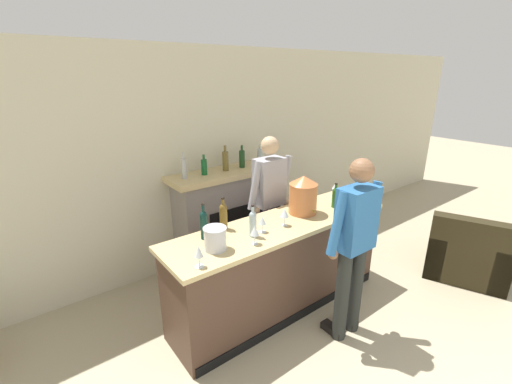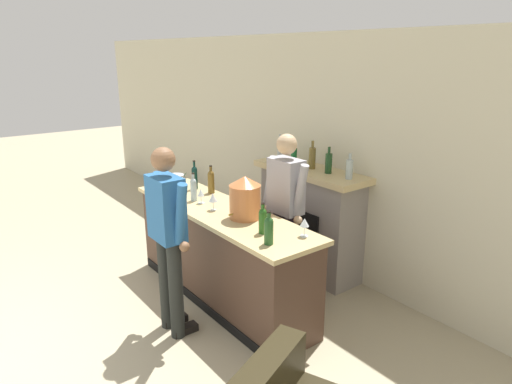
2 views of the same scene
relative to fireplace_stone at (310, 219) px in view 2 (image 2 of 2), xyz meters
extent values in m
cube|color=beige|center=(-0.24, 0.26, 0.73)|extent=(12.00, 0.07, 2.75)
cube|color=#493226|center=(-0.08, -1.20, -0.17)|extent=(2.44, 0.60, 0.96)
cube|color=tan|center=(-0.08, -1.20, 0.33)|extent=(2.51, 0.67, 0.04)
cube|color=black|center=(-0.08, -1.50, -0.60)|extent=(2.40, 0.01, 0.10)
cube|color=gray|center=(0.00, 0.01, -0.05)|extent=(1.30, 0.44, 1.20)
cube|color=black|center=(0.00, -0.23, -0.20)|extent=(0.72, 0.02, 0.77)
cube|color=tan|center=(0.00, -0.01, 0.59)|extent=(1.46, 0.52, 0.07)
cylinder|color=#AEB2B1|center=(-0.55, -0.01, 0.74)|extent=(0.06, 0.06, 0.24)
cylinder|color=#AEB2B1|center=(-0.55, -0.01, 0.90)|extent=(0.02, 0.02, 0.08)
cylinder|color=#125526|center=(-0.29, -0.01, 0.71)|extent=(0.07, 0.07, 0.19)
cylinder|color=#125526|center=(-0.29, -0.01, 0.84)|extent=(0.03, 0.03, 0.06)
cylinder|color=brown|center=(0.02, -0.01, 0.74)|extent=(0.08, 0.08, 0.24)
cylinder|color=brown|center=(0.02, -0.01, 0.90)|extent=(0.03, 0.03, 0.08)
cylinder|color=#1B401E|center=(0.27, -0.01, 0.73)|extent=(0.08, 0.08, 0.22)
cylinder|color=#1B401E|center=(0.27, -0.01, 0.88)|extent=(0.03, 0.03, 0.07)
cylinder|color=#A4B4B3|center=(0.57, -0.01, 0.72)|extent=(0.07, 0.07, 0.20)
cylinder|color=#A4B4B3|center=(0.57, -0.01, 0.86)|extent=(0.03, 0.03, 0.07)
cylinder|color=#99633A|center=(-2.81, -0.29, -0.50)|extent=(0.30, 0.30, 0.29)
cylinder|color=#332319|center=(-2.81, -0.29, -0.36)|extent=(0.27, 0.27, 0.02)
cone|color=#286F2B|center=(-2.71, -0.27, -0.16)|extent=(0.17, 0.25, 0.35)
cone|color=#205F35|center=(-2.87, -0.18, -0.15)|extent=(0.38, 0.30, 0.41)
cone|color=#286F2D|center=(-2.88, -0.38, -0.15)|extent=(0.32, 0.28, 0.40)
cylinder|color=#252825|center=(0.25, -1.91, -0.18)|extent=(0.13, 0.13, 0.94)
cube|color=black|center=(0.25, -1.84, -0.61)|extent=(0.10, 0.24, 0.07)
cylinder|color=#252825|center=(0.05, -1.91, -0.18)|extent=(0.13, 0.13, 0.94)
cube|color=black|center=(0.05, -1.84, -0.61)|extent=(0.10, 0.24, 0.07)
cube|color=#29619B|center=(0.15, -1.91, 0.58)|extent=(0.36, 0.22, 0.58)
cylinder|color=#29619B|center=(0.38, -1.89, 0.59)|extent=(0.20, 0.08, 0.57)
sphere|color=#895F41|center=(0.38, -1.87, 0.29)|extent=(0.09, 0.09, 0.09)
cylinder|color=#29619B|center=(-0.08, -1.89, 0.59)|extent=(0.20, 0.08, 0.57)
sphere|color=#895F41|center=(-0.08, -1.87, 0.29)|extent=(0.09, 0.09, 0.09)
sphere|color=#895F41|center=(0.15, -1.91, 1.02)|extent=(0.21, 0.21, 0.21)
cylinder|color=#241D2E|center=(0.14, -0.60, -0.18)|extent=(0.13, 0.13, 0.93)
cube|color=black|center=(0.15, -0.67, -0.61)|extent=(0.10, 0.24, 0.07)
cylinder|color=#241D2E|center=(0.34, -0.60, -0.18)|extent=(0.13, 0.13, 0.93)
cube|color=black|center=(0.35, -0.67, -0.61)|extent=(0.10, 0.24, 0.07)
cube|color=#9D9CA6|center=(0.24, -0.60, 0.57)|extent=(0.36, 0.23, 0.57)
cylinder|color=#9D9CA6|center=(0.02, -0.63, 0.58)|extent=(0.20, 0.08, 0.57)
sphere|color=tan|center=(0.02, -0.65, 0.28)|extent=(0.09, 0.09, 0.09)
cylinder|color=#9D9CA6|center=(0.48, -0.62, 0.58)|extent=(0.20, 0.08, 0.57)
sphere|color=tan|center=(0.48, -0.64, 0.28)|extent=(0.09, 0.09, 0.09)
sphere|color=tan|center=(0.24, -0.60, 1.01)|extent=(0.21, 0.21, 0.21)
cylinder|color=#CB723D|center=(0.27, -1.14, 0.52)|extent=(0.30, 0.30, 0.33)
cone|color=#CB723D|center=(0.27, -1.14, 0.73)|extent=(0.31, 0.31, 0.09)
cylinder|color=#B29333|center=(0.27, -1.31, 0.42)|extent=(0.02, 0.04, 0.02)
cylinder|color=silver|center=(-0.90, -1.26, 0.45)|extent=(0.19, 0.19, 0.19)
cylinder|color=silver|center=(-0.90, -1.26, 0.55)|extent=(0.20, 0.20, 0.01)
cylinder|color=#214E20|center=(0.89, -1.36, 0.45)|extent=(0.08, 0.08, 0.20)
sphere|color=#214E20|center=(0.89, -1.36, 0.55)|extent=(0.07, 0.07, 0.07)
cylinder|color=#214E20|center=(0.89, -1.36, 0.59)|extent=(0.03, 0.03, 0.08)
cylinder|color=black|center=(0.89, -1.36, 0.64)|extent=(0.03, 0.03, 0.01)
cylinder|color=#235519|center=(0.67, -1.25, 0.45)|extent=(0.07, 0.07, 0.19)
sphere|color=#235519|center=(0.67, -1.25, 0.55)|extent=(0.07, 0.07, 0.07)
cylinder|color=#235519|center=(0.67, -1.25, 0.59)|extent=(0.03, 0.03, 0.08)
cylinder|color=black|center=(0.67, -1.25, 0.63)|extent=(0.03, 0.03, 0.01)
cylinder|color=#9EB3B8|center=(-0.50, -1.26, 0.46)|extent=(0.07, 0.07, 0.21)
sphere|color=#9EB3B8|center=(-0.50, -1.26, 0.57)|extent=(0.07, 0.07, 0.07)
cylinder|color=#9EB3B8|center=(-0.50, -1.26, 0.61)|extent=(0.03, 0.03, 0.08)
cylinder|color=black|center=(-0.50, -1.26, 0.66)|extent=(0.03, 0.03, 0.01)
cylinder|color=brown|center=(-0.62, -0.96, 0.47)|extent=(0.08, 0.08, 0.22)
sphere|color=brown|center=(-0.62, -0.96, 0.58)|extent=(0.07, 0.07, 0.07)
cylinder|color=brown|center=(-0.62, -0.96, 0.62)|extent=(0.03, 0.03, 0.09)
cylinder|color=black|center=(-0.62, -0.96, 0.67)|extent=(0.03, 0.03, 0.01)
cylinder|color=#0D2F28|center=(-0.87, -1.03, 0.47)|extent=(0.07, 0.07, 0.24)
sphere|color=#0D2F28|center=(-0.87, -1.03, 0.59)|extent=(0.06, 0.06, 0.06)
cylinder|color=#0D2F28|center=(-0.87, -1.03, 0.64)|extent=(0.03, 0.03, 0.09)
cylinder|color=black|center=(-0.87, -1.03, 0.69)|extent=(0.03, 0.03, 0.01)
cylinder|color=silver|center=(-0.11, -1.26, 0.36)|extent=(0.06, 0.06, 0.01)
cylinder|color=silver|center=(-0.11, -1.26, 0.40)|extent=(0.01, 0.01, 0.09)
cone|color=silver|center=(-0.11, -1.26, 0.49)|extent=(0.09, 0.09, 0.09)
cylinder|color=silver|center=(0.95, -1.01, 0.36)|extent=(0.07, 0.07, 0.01)
cylinder|color=silver|center=(0.95, -1.01, 0.40)|extent=(0.01, 0.01, 0.09)
cone|color=silver|center=(0.95, -1.01, 0.49)|extent=(0.08, 0.08, 0.07)
cylinder|color=silver|center=(-0.37, -1.25, 0.36)|extent=(0.07, 0.07, 0.01)
cylinder|color=silver|center=(-0.37, -1.25, 0.40)|extent=(0.01, 0.01, 0.08)
cone|color=silver|center=(-0.37, -1.25, 0.48)|extent=(0.07, 0.07, 0.08)
cylinder|color=silver|center=(-0.57, -1.39, 0.36)|extent=(0.06, 0.06, 0.01)
cylinder|color=silver|center=(-0.57, -1.39, 0.40)|extent=(0.01, 0.01, 0.08)
cone|color=silver|center=(-0.57, -1.39, 0.49)|extent=(0.08, 0.08, 0.09)
cylinder|color=silver|center=(-1.15, -1.43, 0.36)|extent=(0.08, 0.08, 0.01)
cylinder|color=silver|center=(-1.15, -1.43, 0.40)|extent=(0.01, 0.01, 0.08)
cone|color=silver|center=(-1.15, -1.43, 0.49)|extent=(0.07, 0.07, 0.09)
camera|label=1|loc=(-2.22, -3.55, 1.80)|focal=24.00mm
camera|label=2|loc=(3.61, -3.58, 1.89)|focal=32.00mm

